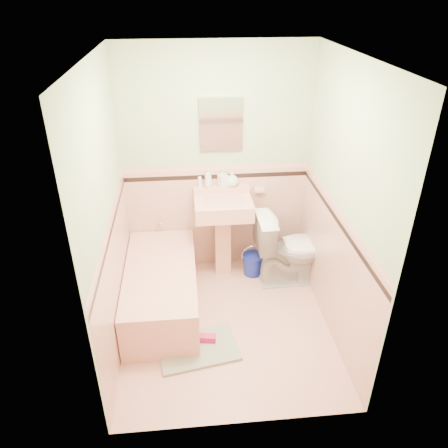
{
  "coord_description": "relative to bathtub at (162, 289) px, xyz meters",
  "views": [
    {
      "loc": [
        -0.34,
        -3.23,
        2.97
      ],
      "look_at": [
        0.0,
        0.25,
        1.0
      ],
      "focal_mm": 34.8,
      "sensor_mm": 36.0,
      "label": 1
    }
  ],
  "objects": [
    {
      "name": "wall_front",
      "position": [
        0.63,
        -1.43,
        1.02
      ],
      "size": [
        2.5,
        0.0,
        2.5
      ],
      "primitive_type": "plane",
      "rotation": [
        -1.57,
        0.0,
        0.0
      ],
      "color": "#F1E7C4",
      "rests_on": "ground"
    },
    {
      "name": "ceiling",
      "position": [
        0.63,
        -0.33,
        2.27
      ],
      "size": [
        2.2,
        2.2,
        0.0
      ],
      "primitive_type": "plane",
      "rotation": [
        3.14,
        0.0,
        0.0
      ],
      "color": "white",
      "rests_on": "ground"
    },
    {
      "name": "soap_bottle_right",
      "position": [
        0.79,
        0.71,
        0.88
      ],
      "size": [
        0.16,
        0.16,
        0.17
      ],
      "primitive_type": "imported",
      "rotation": [
        0.0,
        0.0,
        0.19
      ],
      "color": "#B2B2B2",
      "rests_on": "sink"
    },
    {
      "name": "tube",
      "position": [
        0.45,
        0.71,
        0.86
      ],
      "size": [
        0.04,
        0.04,
        0.12
      ],
      "primitive_type": "cylinder",
      "rotation": [
        0.0,
        0.0,
        0.01
      ],
      "color": "white",
      "rests_on": "sink"
    },
    {
      "name": "cap_left",
      "position": [
        -0.35,
        -0.33,
        1.0
      ],
      "size": [
        0.0,
        2.2,
        2.2
      ],
      "primitive_type": "plane",
      "rotation": [
        1.57,
        0.0,
        1.57
      ],
      "color": "#E79C8C",
      "rests_on": "ground"
    },
    {
      "name": "accent_front",
      "position": [
        0.63,
        -1.41,
        0.9
      ],
      "size": [
        2.0,
        0.0,
        2.0
      ],
      "primitive_type": "plane",
      "rotation": [
        -1.57,
        0.0,
        0.0
      ],
      "color": "black",
      "rests_on": "ground"
    },
    {
      "name": "shoe",
      "position": [
        0.43,
        -0.56,
        -0.17
      ],
      "size": [
        0.16,
        0.1,
        0.06
      ],
      "primitive_type": "cube",
      "rotation": [
        0.0,
        0.0,
        -0.16
      ],
      "color": "#BF1E59",
      "rests_on": "bath_mat"
    },
    {
      "name": "sink_faucet",
      "position": [
        0.68,
        0.67,
        0.72
      ],
      "size": [
        0.02,
        0.02,
        0.1
      ],
      "primitive_type": "cylinder",
      "color": "silver",
      "rests_on": "sink"
    },
    {
      "name": "wainscot_right",
      "position": [
        1.62,
        -0.33,
        0.38
      ],
      "size": [
        0.0,
        2.2,
        2.2
      ],
      "primitive_type": "plane",
      "rotation": [
        1.57,
        0.0,
        -1.57
      ],
      "color": "beige",
      "rests_on": "ground"
    },
    {
      "name": "soap_dish",
      "position": [
        1.1,
        0.73,
        0.72
      ],
      "size": [
        0.11,
        0.07,
        0.04
      ],
      "primitive_type": "cube",
      "color": "#E29F89",
      "rests_on": "wall_back"
    },
    {
      "name": "accent_left",
      "position": [
        -0.35,
        -0.33,
        0.89
      ],
      "size": [
        0.0,
        2.2,
        2.2
      ],
      "primitive_type": "plane",
      "rotation": [
        1.57,
        0.0,
        1.57
      ],
      "color": "black",
      "rests_on": "ground"
    },
    {
      "name": "tub_faucet",
      "position": [
        0.0,
        0.72,
        0.41
      ],
      "size": [
        0.04,
        0.12,
        0.04
      ],
      "primitive_type": "cylinder",
      "rotation": [
        1.57,
        0.0,
        0.0
      ],
      "color": "silver",
      "rests_on": "wall_back"
    },
    {
      "name": "accent_back",
      "position": [
        0.63,
        0.75,
        0.9
      ],
      "size": [
        2.0,
        0.0,
        2.0
      ],
      "primitive_type": "plane",
      "rotation": [
        1.57,
        0.0,
        0.0
      ],
      "color": "black",
      "rests_on": "ground"
    },
    {
      "name": "soap_bottle_left",
      "position": [
        0.54,
        0.71,
        0.9
      ],
      "size": [
        0.09,
        0.09,
        0.21
      ],
      "primitive_type": "imported",
      "rotation": [
        0.0,
        0.0,
        0.12
      ],
      "color": "#B2B2B2",
      "rests_on": "sink"
    },
    {
      "name": "bathtub",
      "position": [
        0.0,
        0.0,
        0.0
      ],
      "size": [
        0.7,
        1.5,
        0.45
      ],
      "primitive_type": "cube",
      "color": "#E29F89",
      "rests_on": "floor"
    },
    {
      "name": "accent_right",
      "position": [
        1.61,
        -0.33,
        0.89
      ],
      "size": [
        0.0,
        2.2,
        2.2
      ],
      "primitive_type": "plane",
      "rotation": [
        1.57,
        0.0,
        -1.57
      ],
      "color": "black",
      "rests_on": "ground"
    },
    {
      "name": "wall_right",
      "position": [
        1.63,
        -0.33,
        1.02
      ],
      "size": [
        0.0,
        2.5,
        2.5
      ],
      "primitive_type": "plane",
      "rotation": [
        1.57,
        0.0,
        -1.57
      ],
      "color": "#F1E7C4",
      "rests_on": "ground"
    },
    {
      "name": "soap_bottle_mid",
      "position": [
        0.7,
        0.71,
        0.9
      ],
      "size": [
        0.12,
        0.12,
        0.2
      ],
      "primitive_type": "imported",
      "rotation": [
        0.0,
        0.0,
        0.39
      ],
      "color": "#B2B2B2",
      "rests_on": "sink"
    },
    {
      "name": "floor",
      "position": [
        0.63,
        -0.33,
        -0.23
      ],
      "size": [
        2.2,
        2.2,
        0.0
      ],
      "primitive_type": "plane",
      "color": "#E7AA97",
      "rests_on": "ground"
    },
    {
      "name": "bucket",
      "position": [
        1.02,
        0.49,
        -0.1
      ],
      "size": [
        0.27,
        0.27,
        0.25
      ],
      "primitive_type": null,
      "rotation": [
        0.0,
        0.0,
        0.07
      ],
      "color": "navy",
      "rests_on": "floor"
    },
    {
      "name": "medicine_cabinet",
      "position": [
        0.68,
        0.74,
        1.47
      ],
      "size": [
        0.44,
        0.04,
        0.55
      ],
      "primitive_type": "cube",
      "color": "white",
      "rests_on": "wall_back"
    },
    {
      "name": "cap_right",
      "position": [
        1.61,
        -0.33,
        1.0
      ],
      "size": [
        0.0,
        2.2,
        2.2
      ],
      "primitive_type": "plane",
      "rotation": [
        1.57,
        0.0,
        -1.57
      ],
      "color": "#E79C8C",
      "rests_on": "ground"
    },
    {
      "name": "toilet",
      "position": [
        1.42,
        0.34,
        0.19
      ],
      "size": [
        0.84,
        0.49,
        0.84
      ],
      "primitive_type": "imported",
      "rotation": [
        0.0,
        0.0,
        1.6
      ],
      "color": "white",
      "rests_on": "floor"
    },
    {
      "name": "cap_front",
      "position": [
        0.63,
        -1.41,
        0.99
      ],
      "size": [
        2.0,
        0.0,
        2.0
      ],
      "primitive_type": "plane",
      "rotation": [
        -1.57,
        0.0,
        0.0
      ],
      "color": "#E79C8C",
      "rests_on": "ground"
    },
    {
      "name": "wainscot_left",
      "position": [
        -0.36,
        -0.33,
        0.38
      ],
      "size": [
        0.0,
        2.2,
        2.2
      ],
      "primitive_type": "plane",
      "rotation": [
        1.57,
        0.0,
        1.57
      ],
      "color": "beige",
      "rests_on": "ground"
    },
    {
      "name": "wall_left",
      "position": [
        -0.37,
        -0.33,
        1.02
      ],
      "size": [
        0.0,
        2.5,
        2.5
      ],
      "primitive_type": "plane",
      "rotation": [
        1.57,
        0.0,
        1.57
      ],
      "color": "#F1E7C4",
      "rests_on": "ground"
    },
    {
      "name": "sink",
      "position": [
        0.68,
        0.53,
        0.25
      ],
      "size": [
        0.61,
        0.5,
        0.96
      ],
      "primitive_type": null,
      "color": "#E29F89",
      "rests_on": "floor"
    },
    {
      "name": "wainscot_front",
      "position": [
        0.63,
        -1.42,
        0.38
      ],
      "size": [
        2.0,
        0.0,
        2.0
      ],
      "primitive_type": "plane",
      "rotation": [
        -1.57,
        0.0,
        0.0
      ],
      "color": "beige",
      "rests_on": "ground"
    },
    {
      "name": "wainscot_back",
      "position": [
        0.63,
        0.76,
        0.38
      ],
      "size": [
        2.0,
        0.0,
        2.0
      ],
      "primitive_type": "plane",
      "rotation": [
        1.57,
        0.0,
        0.0
      ],
      "color": "beige",
      "rests_on": "ground"
    },
    {
      "name": "cap_back",
      "position": [
        0.63,
        0.75,
        0.99
      ],
      "size": [
        2.0,
        0.0,
        2.0
      ],
      "primitive_type": "plane",
      "rotation": [
        1.57,
        0.0,
        0.0
      ],
      "color": "#E79C8C",
      "rests_on": "ground"
    },
    {
      "name": "wall_back",
      "position": [
        0.63,
        0.77,
        1.02
      ],
      "size": [
        2.5,
        0.0,
        2.5
      ],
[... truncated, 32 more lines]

